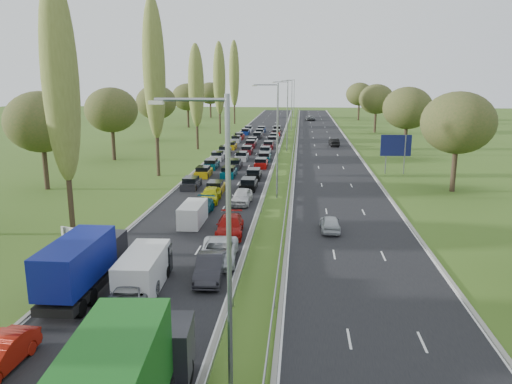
% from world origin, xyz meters
% --- Properties ---
extents(ground, '(260.00, 260.00, 0.00)m').
position_xyz_m(ground, '(4.50, 80.00, 0.00)').
color(ground, '#3B581B').
rests_on(ground, ground).
extents(near_carriageway, '(10.50, 215.00, 0.04)m').
position_xyz_m(near_carriageway, '(-2.25, 82.50, 0.00)').
color(near_carriageway, black).
rests_on(near_carriageway, ground).
extents(far_carriageway, '(10.50, 215.00, 0.04)m').
position_xyz_m(far_carriageway, '(11.25, 82.50, 0.00)').
color(far_carriageway, black).
rests_on(far_carriageway, ground).
extents(central_reservation, '(2.36, 215.00, 0.32)m').
position_xyz_m(central_reservation, '(4.50, 82.50, 0.55)').
color(central_reservation, gray).
rests_on(central_reservation, ground).
extents(lamp_columns, '(0.18, 140.18, 12.00)m').
position_xyz_m(lamp_columns, '(4.50, 78.00, 6.00)').
color(lamp_columns, gray).
rests_on(lamp_columns, ground).
extents(poplar_row, '(2.80, 127.80, 22.44)m').
position_xyz_m(poplar_row, '(-11.50, 68.17, 12.39)').
color(poplar_row, '#2D2116').
rests_on(poplar_row, ground).
extents(woodland_left, '(8.00, 166.00, 11.10)m').
position_xyz_m(woodland_left, '(-22.00, 62.63, 7.68)').
color(woodland_left, '#2D2116').
rests_on(woodland_left, ground).
extents(woodland_right, '(8.00, 153.00, 11.10)m').
position_xyz_m(woodland_right, '(24.00, 66.67, 7.68)').
color(woodland_right, '#2D2116').
rests_on(woodland_right, ground).
extents(traffic_queue_fill, '(9.12, 68.97, 0.80)m').
position_xyz_m(traffic_queue_fill, '(-2.24, 77.67, 0.44)').
color(traffic_queue_fill, black).
rests_on(traffic_queue_fill, ground).
extents(near_car_6, '(2.35, 5.00, 1.38)m').
position_xyz_m(near_car_6, '(-2.32, 16.22, 0.71)').
color(near_car_6, slate).
rests_on(near_car_6, near_carriageway).
extents(near_car_7, '(2.30, 4.93, 1.39)m').
position_xyz_m(near_car_7, '(-2.32, 35.79, 0.72)').
color(near_car_7, '#054353').
rests_on(near_car_7, near_carriageway).
extents(near_car_8, '(1.98, 4.61, 1.55)m').
position_xyz_m(near_car_8, '(-2.20, 40.61, 0.80)').
color(near_car_8, '#B6BA0C').
rests_on(near_car_8, near_carriageway).
extents(near_car_9, '(1.94, 4.81, 1.55)m').
position_xyz_m(near_car_9, '(1.37, 20.70, 0.80)').
color(near_car_9, black).
rests_on(near_car_9, near_carriageway).
extents(near_car_10, '(2.86, 5.61, 1.52)m').
position_xyz_m(near_car_10, '(1.39, 23.83, 0.78)').
color(near_car_10, '#B7BDC2').
rests_on(near_car_10, near_carriageway).
extents(near_car_11, '(2.51, 5.38, 1.52)m').
position_xyz_m(near_car_11, '(1.34, 29.90, 0.78)').
color(near_car_11, '#9D0D09').
rests_on(near_car_11, near_carriageway).
extents(near_car_12, '(2.00, 4.57, 1.53)m').
position_xyz_m(near_car_12, '(1.09, 40.16, 0.79)').
color(near_car_12, silver).
rests_on(near_car_12, near_carriageway).
extents(far_car_0, '(1.66, 3.92, 1.32)m').
position_xyz_m(far_car_0, '(9.50, 31.73, 0.68)').
color(far_car_0, silver).
rests_on(far_car_0, far_carriageway).
extents(far_car_1, '(1.93, 4.57, 1.47)m').
position_xyz_m(far_car_1, '(13.06, 85.16, 0.75)').
color(far_car_1, black).
rests_on(far_car_1, far_carriageway).
extents(far_car_2, '(2.86, 5.78, 1.58)m').
position_xyz_m(far_car_2, '(9.57, 142.48, 0.81)').
color(far_car_2, slate).
rests_on(far_car_2, far_carriageway).
extents(blue_lorry, '(2.34, 8.41, 3.55)m').
position_xyz_m(blue_lorry, '(-5.60, 17.98, 1.86)').
color(blue_lorry, black).
rests_on(blue_lorry, near_carriageway).
extents(white_van_front, '(2.21, 5.63, 2.27)m').
position_xyz_m(white_van_front, '(-2.38, 19.19, 1.16)').
color(white_van_front, silver).
rests_on(white_van_front, near_carriageway).
extents(white_van_rear, '(1.81, 4.62, 1.86)m').
position_xyz_m(white_van_rear, '(-2.30, 32.76, 0.95)').
color(white_van_rear, silver).
rests_on(white_van_rear, near_carriageway).
extents(info_sign, '(1.45, 0.57, 2.10)m').
position_xyz_m(info_sign, '(-9.40, 24.16, 1.37)').
color(info_sign, gray).
rests_on(info_sign, ground).
extents(direction_sign, '(4.00, 0.27, 5.20)m').
position_xyz_m(direction_sign, '(19.40, 58.14, 3.57)').
color(direction_sign, gray).
rests_on(direction_sign, ground).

